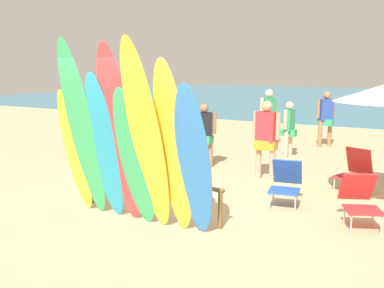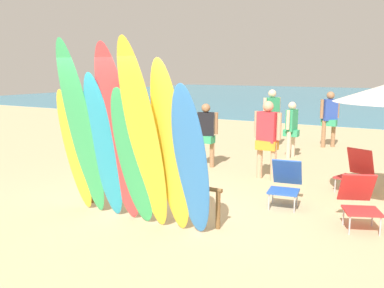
{
  "view_description": "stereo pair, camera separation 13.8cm",
  "coord_description": "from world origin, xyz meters",
  "px_view_note": "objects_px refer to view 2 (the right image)",
  "views": [
    {
      "loc": [
        3.72,
        -5.36,
        2.33
      ],
      "look_at": [
        0.0,
        1.4,
        0.95
      ],
      "focal_mm": 39.01,
      "sensor_mm": 36.0,
      "label": 1
    },
    {
      "loc": [
        3.84,
        -5.29,
        2.33
      ],
      "look_at": [
        0.0,
        1.4,
        0.95
      ],
      "focal_mm": 39.01,
      "sensor_mm": 36.0,
      "label": 2
    }
  ],
  "objects_px": {
    "surfboard_yellow_0": "(75,151)",
    "beachgoer_near_rack": "(267,135)",
    "surfboard_green_1": "(82,131)",
    "beachgoer_strolling": "(329,115)",
    "beachgoer_by_water": "(206,131)",
    "surfboard_yellow_5": "(144,139)",
    "surfboard_blue_7": "(191,163)",
    "surfboard_teal_2": "(104,148)",
    "surfboard_green_4": "(133,159)",
    "surfboard_rack": "(149,186)",
    "surfboard_red_3": "(118,136)",
    "beach_chair_red": "(356,170)",
    "beachgoer_photographing": "(291,126)",
    "surfboard_yellow_6": "(171,149)",
    "beach_chair_striped": "(285,181)",
    "beach_chair_blue": "(359,199)",
    "beachgoer_midbeach": "(272,114)"
  },
  "relations": [
    {
      "from": "surfboard_yellow_0",
      "to": "beachgoer_near_rack",
      "type": "xyz_separation_m",
      "value": [
        2.0,
        3.54,
        -0.05
      ]
    },
    {
      "from": "surfboard_green_1",
      "to": "beachgoer_strolling",
      "type": "distance_m",
      "value": 8.5
    },
    {
      "from": "beachgoer_strolling",
      "to": "beachgoer_near_rack",
      "type": "bearing_deg",
      "value": 40.28
    },
    {
      "from": "beachgoer_near_rack",
      "to": "beachgoer_by_water",
      "type": "height_order",
      "value": "beachgoer_near_rack"
    },
    {
      "from": "surfboard_yellow_5",
      "to": "beachgoer_strolling",
      "type": "height_order",
      "value": "surfboard_yellow_5"
    },
    {
      "from": "surfboard_yellow_5",
      "to": "surfboard_blue_7",
      "type": "relative_size",
      "value": 1.29
    },
    {
      "from": "surfboard_teal_2",
      "to": "beachgoer_strolling",
      "type": "distance_m",
      "value": 8.34
    },
    {
      "from": "surfboard_green_4",
      "to": "surfboard_yellow_5",
      "type": "distance_m",
      "value": 0.46
    },
    {
      "from": "surfboard_rack",
      "to": "surfboard_red_3",
      "type": "relative_size",
      "value": 0.94
    },
    {
      "from": "beach_chair_red",
      "to": "surfboard_teal_2",
      "type": "bearing_deg",
      "value": -110.41
    },
    {
      "from": "surfboard_blue_7",
      "to": "beachgoer_photographing",
      "type": "height_order",
      "value": "surfboard_blue_7"
    },
    {
      "from": "beach_chair_red",
      "to": "surfboard_blue_7",
      "type": "bearing_deg",
      "value": -93.4
    },
    {
      "from": "surfboard_yellow_6",
      "to": "beachgoer_photographing",
      "type": "xyz_separation_m",
      "value": [
        -0.12,
        6.11,
        -0.38
      ]
    },
    {
      "from": "surfboard_blue_7",
      "to": "beachgoer_strolling",
      "type": "xyz_separation_m",
      "value": [
        0.11,
        8.16,
        -0.12
      ]
    },
    {
      "from": "beachgoer_strolling",
      "to": "surfboard_teal_2",
      "type": "bearing_deg",
      "value": 32.86
    },
    {
      "from": "surfboard_teal_2",
      "to": "surfboard_blue_7",
      "type": "height_order",
      "value": "surfboard_teal_2"
    },
    {
      "from": "surfboard_green_1",
      "to": "beachgoer_near_rack",
      "type": "xyz_separation_m",
      "value": [
        1.7,
        3.67,
        -0.42
      ]
    },
    {
      "from": "beachgoer_strolling",
      "to": "beach_chair_striped",
      "type": "relative_size",
      "value": 2.07
    },
    {
      "from": "surfboard_yellow_6",
      "to": "surfboard_teal_2",
      "type": "bearing_deg",
      "value": -179.74
    },
    {
      "from": "beach_chair_blue",
      "to": "surfboard_blue_7",
      "type": "bearing_deg",
      "value": -161.63
    },
    {
      "from": "surfboard_red_3",
      "to": "surfboard_yellow_6",
      "type": "distance_m",
      "value": 0.92
    },
    {
      "from": "surfboard_blue_7",
      "to": "beach_chair_blue",
      "type": "distance_m",
      "value": 2.66
    },
    {
      "from": "surfboard_yellow_0",
      "to": "beachgoer_strolling",
      "type": "relative_size",
      "value": 1.23
    },
    {
      "from": "surfboard_yellow_5",
      "to": "beachgoer_midbeach",
      "type": "height_order",
      "value": "surfboard_yellow_5"
    },
    {
      "from": "surfboard_green_1",
      "to": "beach_chair_striped",
      "type": "height_order",
      "value": "surfboard_green_1"
    },
    {
      "from": "surfboard_teal_2",
      "to": "beachgoer_midbeach",
      "type": "relative_size",
      "value": 1.35
    },
    {
      "from": "surfboard_blue_7",
      "to": "beachgoer_near_rack",
      "type": "distance_m",
      "value": 3.6
    },
    {
      "from": "beachgoer_strolling",
      "to": "surfboard_yellow_5",
      "type": "bearing_deg",
      "value": 38.97
    },
    {
      "from": "beach_chair_red",
      "to": "beach_chair_blue",
      "type": "xyz_separation_m",
      "value": [
        0.33,
        -1.88,
        -0.01
      ]
    },
    {
      "from": "beachgoer_strolling",
      "to": "beachgoer_midbeach",
      "type": "xyz_separation_m",
      "value": [
        -1.52,
        -0.86,
        0.03
      ]
    },
    {
      "from": "beach_chair_blue",
      "to": "beach_chair_red",
      "type": "bearing_deg",
      "value": 77.01
    },
    {
      "from": "surfboard_blue_7",
      "to": "beachgoer_near_rack",
      "type": "relative_size",
      "value": 1.32
    },
    {
      "from": "beachgoer_strolling",
      "to": "beach_chair_red",
      "type": "distance_m",
      "value": 4.85
    },
    {
      "from": "beach_chair_red",
      "to": "surfboard_yellow_5",
      "type": "bearing_deg",
      "value": -100.36
    },
    {
      "from": "surfboard_yellow_5",
      "to": "beachgoer_by_water",
      "type": "distance_m",
      "value": 4.33
    },
    {
      "from": "surfboard_green_4",
      "to": "beachgoer_photographing",
      "type": "bearing_deg",
      "value": 88.86
    },
    {
      "from": "surfboard_green_4",
      "to": "beachgoer_near_rack",
      "type": "xyz_separation_m",
      "value": [
        0.75,
        3.64,
        -0.08
      ]
    },
    {
      "from": "surfboard_rack",
      "to": "surfboard_green_1",
      "type": "distance_m",
      "value": 1.37
    },
    {
      "from": "surfboard_green_1",
      "to": "beachgoer_by_water",
      "type": "xyz_separation_m",
      "value": [
        0.03,
        4.05,
        -0.51
      ]
    },
    {
      "from": "surfboard_yellow_0",
      "to": "surfboard_green_4",
      "type": "relative_size",
      "value": 0.96
    },
    {
      "from": "surfboard_blue_7",
      "to": "beach_chair_blue",
      "type": "relative_size",
      "value": 2.53
    },
    {
      "from": "surfboard_yellow_5",
      "to": "beach_chair_blue",
      "type": "height_order",
      "value": "surfboard_yellow_5"
    },
    {
      "from": "beachgoer_by_water",
      "to": "beach_chair_striped",
      "type": "xyz_separation_m",
      "value": [
        2.55,
        -1.84,
        -0.47
      ]
    },
    {
      "from": "surfboard_green_4",
      "to": "beach_chair_striped",
      "type": "height_order",
      "value": "surfboard_green_4"
    },
    {
      "from": "surfboard_green_4",
      "to": "beachgoer_photographing",
      "type": "distance_m",
      "value": 6.16
    },
    {
      "from": "beach_chair_striped",
      "to": "beachgoer_photographing",
      "type": "bearing_deg",
      "value": 96.07
    },
    {
      "from": "beach_chair_blue",
      "to": "surfboard_yellow_0",
      "type": "bearing_deg",
      "value": 178.84
    },
    {
      "from": "surfboard_green_1",
      "to": "surfboard_rack",
      "type": "bearing_deg",
      "value": 37.24
    },
    {
      "from": "beachgoer_midbeach",
      "to": "beach_chair_striped",
      "type": "bearing_deg",
      "value": -131.2
    },
    {
      "from": "surfboard_rack",
      "to": "beachgoer_photographing",
      "type": "xyz_separation_m",
      "value": [
        0.67,
        5.55,
        0.38
      ]
    }
  ]
}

